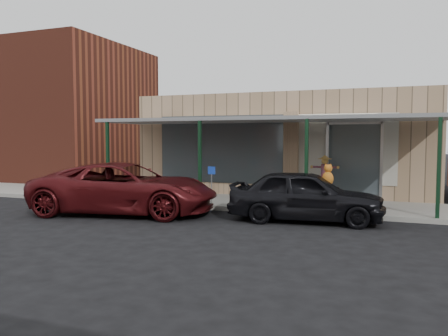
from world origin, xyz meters
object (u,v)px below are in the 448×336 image
at_px(car_maroon, 126,188).
at_px(handicap_sign, 212,180).
at_px(barrel_scarecrow, 324,186).
at_px(parked_sedan, 306,195).
at_px(barrel_pumpkin, 273,194).

bearing_deg(car_maroon, handicap_sign, -58.53).
xyz_separation_m(barrel_scarecrow, parked_sedan, (-0.14, -2.92, 0.04)).
bearing_deg(car_maroon, barrel_scarecrow, -68.69).
distance_m(handicap_sign, parked_sedan, 3.69).
relative_size(barrel_scarecrow, parked_sedan, 0.37).
bearing_deg(barrel_scarecrow, car_maroon, -139.84).
height_order(barrel_scarecrow, car_maroon, barrel_scarecrow).
height_order(barrel_scarecrow, handicap_sign, barrel_scarecrow).
bearing_deg(parked_sedan, handicap_sign, 64.32).
height_order(barrel_scarecrow, parked_sedan, barrel_scarecrow).
bearing_deg(parked_sedan, barrel_pumpkin, 26.28).
xyz_separation_m(barrel_scarecrow, barrel_pumpkin, (-1.79, -0.28, -0.30)).
relative_size(barrel_scarecrow, car_maroon, 0.29).
distance_m(barrel_scarecrow, car_maroon, 6.81).
relative_size(barrel_scarecrow, handicap_sign, 1.31).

